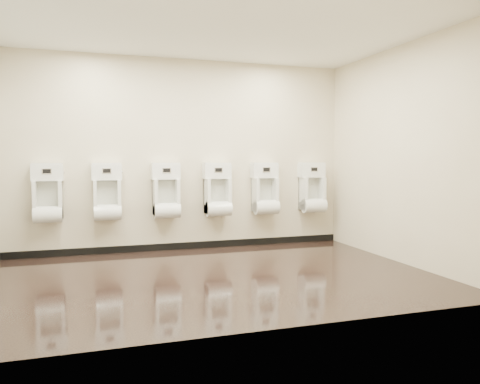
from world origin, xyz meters
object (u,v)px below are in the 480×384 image
(urinal_4, at_px, (265,192))
(urinal_5, at_px, (312,191))
(urinal_0, at_px, (48,197))
(urinal_1, at_px, (107,196))
(urinal_3, at_px, (218,194))
(urinal_2, at_px, (166,195))

(urinal_4, xyz_separation_m, urinal_5, (0.81, 0.00, 0.00))
(urinal_0, height_order, urinal_1, same)
(urinal_0, height_order, urinal_3, same)
(urinal_5, bearing_deg, urinal_4, 180.00)
(urinal_5, bearing_deg, urinal_1, 180.00)
(urinal_1, relative_size, urinal_5, 1.00)
(urinal_2, bearing_deg, urinal_5, 0.00)
(urinal_1, distance_m, urinal_3, 1.58)
(urinal_0, xyz_separation_m, urinal_2, (1.58, 0.00, 0.00))
(urinal_0, distance_m, urinal_4, 3.10)
(urinal_0, distance_m, urinal_2, 1.58)
(urinal_1, xyz_separation_m, urinal_2, (0.82, 0.00, 0.00))
(urinal_0, relative_size, urinal_2, 1.00)
(urinal_3, bearing_deg, urinal_2, 180.00)
(urinal_2, xyz_separation_m, urinal_4, (1.52, 0.00, 0.00))
(urinal_3, xyz_separation_m, urinal_4, (0.76, 0.00, 0.00))
(urinal_1, bearing_deg, urinal_2, 0.00)
(urinal_1, xyz_separation_m, urinal_4, (2.34, 0.00, 0.00))
(urinal_2, distance_m, urinal_3, 0.76)
(urinal_4, distance_m, urinal_5, 0.81)
(urinal_2, distance_m, urinal_5, 2.33)
(urinal_1, height_order, urinal_2, same)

